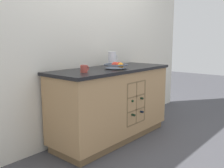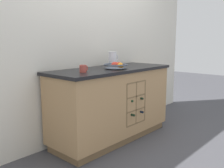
# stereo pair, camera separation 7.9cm
# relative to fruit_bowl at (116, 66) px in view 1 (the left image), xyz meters

# --- Properties ---
(ground_plane) EXTENTS (14.00, 14.00, 0.00)m
(ground_plane) POSITION_rel_fruit_bowl_xyz_m (0.04, 0.10, -0.93)
(ground_plane) COLOR #424247
(back_wall) EXTENTS (4.40, 0.06, 2.55)m
(back_wall) POSITION_rel_fruit_bowl_xyz_m (0.04, 0.46, 0.34)
(back_wall) COLOR silver
(back_wall) RESTS_ON ground_plane
(kitchen_island) EXTENTS (1.67, 0.65, 0.90)m
(kitchen_island) POSITION_rel_fruit_bowl_xyz_m (0.04, 0.09, -0.48)
(kitchen_island) COLOR brown
(kitchen_island) RESTS_ON ground_plane
(fruit_bowl) EXTENTS (0.28, 0.28, 0.08)m
(fruit_bowl) POSITION_rel_fruit_bowl_xyz_m (0.00, 0.00, 0.00)
(fruit_bowl) COLOR #4C5666
(fruit_bowl) RESTS_ON kitchen_island
(white_pitcher) EXTENTS (0.16, 0.11, 0.19)m
(white_pitcher) POSITION_rel_fruit_bowl_xyz_m (0.21, 0.24, 0.06)
(white_pitcher) COLOR white
(white_pitcher) RESTS_ON kitchen_island
(ceramic_mug) EXTENTS (0.11, 0.07, 0.08)m
(ceramic_mug) POSITION_rel_fruit_bowl_xyz_m (-0.48, 0.04, -0.00)
(ceramic_mug) COLOR #B7473D
(ceramic_mug) RESTS_ON kitchen_island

